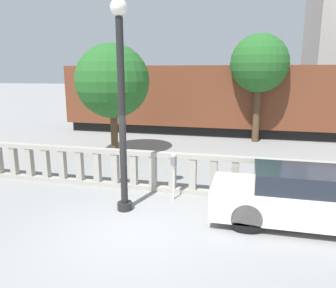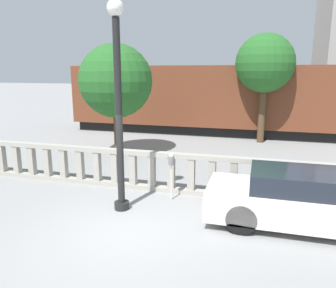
# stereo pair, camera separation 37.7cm
# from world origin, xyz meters

# --- Properties ---
(ground_plane) EXTENTS (160.00, 160.00, 0.00)m
(ground_plane) POSITION_xyz_m (0.00, 0.00, 0.00)
(ground_plane) COLOR gray
(balustrade) EXTENTS (14.92, 0.24, 1.22)m
(balustrade) POSITION_xyz_m (0.00, 2.71, 0.61)
(balustrade) COLOR #9E998E
(balustrade) RESTS_ON ground
(lamppost) EXTENTS (0.40, 0.40, 5.20)m
(lamppost) POSITION_xyz_m (-0.62, 1.16, 2.87)
(lamppost) COLOR black
(lamppost) RESTS_ON ground
(parking_meter) EXTENTS (0.17, 0.17, 1.36)m
(parking_meter) POSITION_xyz_m (0.47, 2.13, 1.08)
(parking_meter) COLOR silver
(parking_meter) RESTS_ON ground
(parked_car) EXTENTS (4.51, 1.68, 1.34)m
(parked_car) POSITION_xyz_m (3.85, 1.38, 0.65)
(parked_car) COLOR black
(parked_car) RESTS_ON ground
(train_near) EXTENTS (22.12, 2.93, 4.46)m
(train_near) POSITION_xyz_m (3.07, 12.63, 2.02)
(train_near) COLOR black
(train_near) RESTS_ON ground
(train_far) EXTENTS (24.36, 2.68, 3.82)m
(train_far) POSITION_xyz_m (5.70, 29.27, 1.70)
(train_far) COLOR black
(train_far) RESTS_ON ground
(tree_left) EXTENTS (3.07, 3.07, 4.69)m
(tree_left) POSITION_xyz_m (-3.12, 6.47, 3.15)
(tree_left) COLOR #4C3823
(tree_left) RESTS_ON ground
(tree_right) EXTENTS (2.87, 2.87, 5.37)m
(tree_right) POSITION_xyz_m (2.83, 10.81, 3.90)
(tree_right) COLOR #4C3823
(tree_right) RESTS_ON ground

